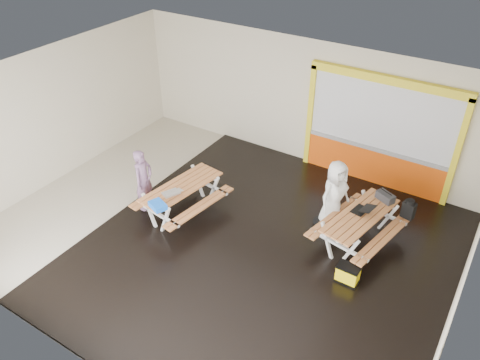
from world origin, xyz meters
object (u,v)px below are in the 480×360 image
Objects in this scene: person_left at (144,180)px; laptop_left at (172,193)px; person_right at (335,194)px; toolbox at (385,197)px; blue_pouch at (158,205)px; picnic_table_left at (182,193)px; fluke_bag at (348,274)px; dark_case at (324,222)px; backpack at (409,209)px; picnic_table_right at (360,222)px; laptop_right at (363,209)px.

laptop_left is (0.92, -0.07, 0.02)m from person_left.
person_right is 3.13× the size of laptop_left.
toolbox is at bearing -45.88° from person_right.
person_left is at bearing 147.43° from blue_pouch.
person_right is at bearing 25.77° from picnic_table_left.
person_right is 3.96m from blue_pouch.
laptop_left reaches higher than blue_pouch.
person_left is 5.13m from fluke_bag.
laptop_left is at bearing -174.96° from fluke_bag.
laptop_left reaches higher than dark_case.
blue_pouch reaches higher than dark_case.
backpack is (4.70, 2.44, -0.12)m from laptop_left.
person_right reaches higher than picnic_table_right.
laptop_left is at bearing -83.75° from picnic_table_left.
toolbox reaches higher than fluke_bag.
laptop_right is (-0.01, 0.11, 0.26)m from picnic_table_right.
picnic_table_left is 0.97m from blue_pouch.
laptop_left is at bearing 94.65° from blue_pouch.
toolbox is at bearing 35.32° from blue_pouch.
person_right is 3.59× the size of toolbox.
picnic_table_left is at bearing -156.63° from backpack.
person_left is 2.92× the size of laptop_left.
picnic_table_right is at bearing -84.64° from laptop_right.
laptop_right is (3.89, 1.71, 0.00)m from laptop_left.
toolbox is 2.12m from fluke_bag.
person_right is at bearing 156.12° from picnic_table_right.
dark_case is (-0.10, -0.16, -0.75)m from person_right.
laptop_right is 1.06× the size of toolbox.
blue_pouch is (-3.85, -2.14, 0.25)m from picnic_table_right.
blue_pouch is 0.85× the size of fluke_bag.
picnic_table_right is 5.06m from person_left.
picnic_table_right is 0.28m from laptop_right.
backpack is at bearing 42.21° from laptop_right.
person_right is (4.06, 1.86, 0.01)m from person_left.
person_right is 0.77m from dark_case.
laptop_left reaches higher than picnic_table_left.
picnic_table_left is 3.54m from person_right.
laptop_left is at bearing -149.79° from dark_case.
person_right is 0.78m from laptop_right.
person_right is at bearing -156.54° from toolbox.
picnic_table_right is at bearing -133.37° from backpack.
picnic_table_left is 5.38× the size of dark_case.
toolbox reaches higher than laptop_left.
person_right is 3.69m from laptop_left.
person_left is 3.36× the size of fluke_bag.
blue_pouch is (-3.10, -2.47, 0.02)m from person_right.
laptop_right is 1.25× the size of blue_pouch.
backpack is at bearing 27.45° from laptop_left.
laptop_right reaches higher than blue_pouch.
backpack is (4.74, 2.05, 0.13)m from picnic_table_left.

